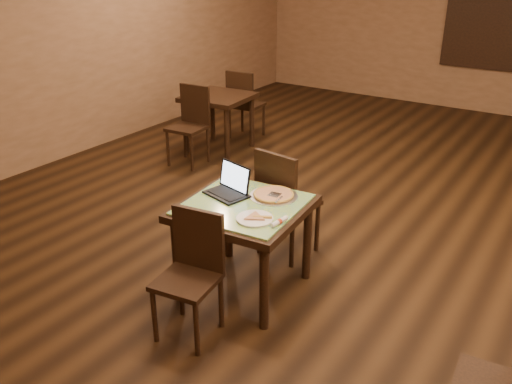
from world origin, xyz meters
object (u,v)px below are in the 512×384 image
Objects in this scene: pizza_pan at (274,196)px; other_table_b_chair_far at (244,101)px; tiled_table at (244,216)px; chair_main_far at (283,198)px; other_table_b at (219,104)px; other_table_b_chair_near at (191,120)px; laptop at (230,186)px; chair_main_near at (192,267)px.

other_table_b_chair_far is at bearing 128.31° from pizza_pan.
pizza_pan is at bearing 58.56° from tiled_table.
other_table_b_chair_far reaches higher than tiled_table.
chair_main_far is 1.15× the size of other_table_b.
other_table_b_chair_far is at bearing 119.82° from tiled_table.
chair_main_far is at bearing 86.26° from tiled_table.
other_table_b_chair_far is at bearing 84.97° from other_table_b_chair_near.
laptop reaches higher than other_table_b_chair_near.
other_table_b_chair_far reaches higher than chair_main_near.
laptop reaches higher than tiled_table.
chair_main_far is 0.44m from pizza_pan.
other_table_b_chair_far is (-2.18, 2.55, -0.01)m from chair_main_far.
chair_main_near reaches higher than other_table_b.
laptop is at bearing -55.56° from other_table_b.
chair_main_near reaches higher than tiled_table.
other_table_b_chair_near is at bearing -24.65° from chair_main_far.
other_table_b_chair_near reaches higher than tiled_table.
pizza_pan is (0.13, -0.37, 0.20)m from chair_main_far.
tiled_table is 1.08× the size of chair_main_near.
other_table_b_chair_far is (0.01, 1.16, 0.00)m from other_table_b_chair_near.
pizza_pan reaches higher than tiled_table.
laptop is (-0.20, 0.10, 0.16)m from tiled_table.
chair_main_near reaches higher than pizza_pan.
chair_main_near is 0.90m from pizza_pan.
chair_main_far reaches higher than pizza_pan.
chair_main_far is at bearing 82.06° from chair_main_near.
pizza_pan is 0.39× the size of other_table_b_chair_near.
chair_main_near is at bearing 97.92° from chair_main_far.
chair_main_near is at bearing 115.57° from other_table_b_chair_far.
chair_main_far reaches higher than other_table_b_chair_far.
other_table_b_chair_far is at bearing 111.96° from chair_main_near.
other_table_b_chair_near reaches higher than other_table_b.
other_table_b is 0.89× the size of other_table_b_chair_near.
laptop is at bearing 96.64° from chair_main_near.
pizza_pan is 0.44× the size of other_table_b.
pizza_pan is at bearing -49.74° from other_table_b.
other_table_b_chair_near is (-2.33, 1.77, -0.21)m from pizza_pan.
tiled_table is 1.13× the size of other_table_b.
other_table_b is (-2.32, 2.35, -0.13)m from pizza_pan.
tiled_table is 2.99m from other_table_b_chair_near.
other_table_b is at bearing 125.47° from tiled_table.
other_table_b_chair_far is (-2.19, 3.17, -0.10)m from tiled_table.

